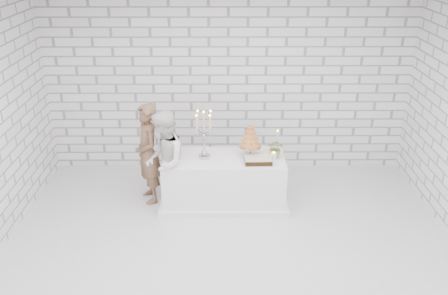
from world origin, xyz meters
The scene contains 13 objects.
ground centered at (0.00, 0.00, 0.00)m, with size 6.00×5.00×0.01m, color silver.
ceiling centered at (0.00, 0.00, 3.00)m, with size 6.00×5.00×0.01m, color white.
wall_back centered at (0.00, 2.50, 1.50)m, with size 6.00×0.01×3.00m, color white.
wall_front centered at (0.00, -2.50, 1.50)m, with size 6.00×0.01×3.00m, color white.
cake_table centered at (-0.07, 1.25, 0.38)m, with size 1.80×0.80×0.75m, color white.
groom centered at (-1.21, 1.33, 0.78)m, with size 0.57×0.37×1.56m, color #523726.
bride centered at (-0.93, 1.07, 0.77)m, with size 0.75×0.58×1.54m, color white.
candelabra centered at (-0.36, 1.24, 1.12)m, with size 0.30×0.30×0.74m, color #A8A8B3, non-canonical shape.
croquembouche centered at (0.31, 1.30, 1.01)m, with size 0.33×0.33×0.52m, color #A65B27, non-canonical shape.
chocolate_cake centered at (0.42, 1.09, 0.79)m, with size 0.39×0.28×0.08m, color black.
pillar_candle centered at (0.65, 1.15, 0.81)m, with size 0.08×0.08×0.12m, color white.
extra_taper centered at (0.73, 1.49, 0.91)m, with size 0.06×0.06×0.32m, color beige.
flowers centered at (0.69, 1.26, 0.90)m, with size 0.26×0.23×0.29m, color #53763E.
Camera 1 is at (-0.10, -5.11, 3.78)m, focal length 38.19 mm.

